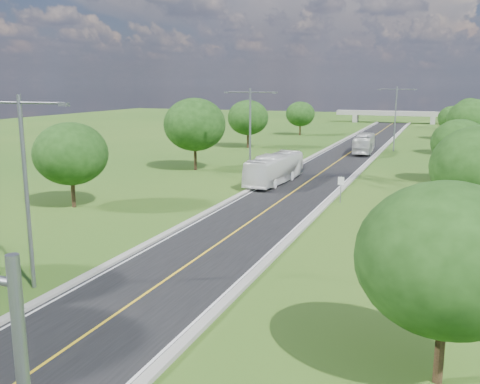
# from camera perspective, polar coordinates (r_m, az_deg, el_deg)

# --- Properties ---
(ground) EXTENTS (260.00, 260.00, 0.00)m
(ground) POSITION_cam_1_polar(r_m,az_deg,el_deg) (70.95, 9.83, 2.84)
(ground) COLOR #254F16
(ground) RESTS_ON ground
(road) EXTENTS (8.00, 150.00, 0.06)m
(road) POSITION_cam_1_polar(r_m,az_deg,el_deg) (76.78, 10.73, 3.49)
(road) COLOR black
(road) RESTS_ON ground
(curb_left) EXTENTS (0.50, 150.00, 0.22)m
(curb_left) POSITION_cam_1_polar(r_m,az_deg,el_deg) (77.64, 7.64, 3.73)
(curb_left) COLOR gray
(curb_left) RESTS_ON ground
(curb_right) EXTENTS (0.50, 150.00, 0.22)m
(curb_right) POSITION_cam_1_polar(r_m,az_deg,el_deg) (76.12, 13.88, 3.34)
(curb_right) COLOR gray
(curb_right) RESTS_ON ground
(speed_limit_sign) EXTENTS (0.55, 0.09, 2.40)m
(speed_limit_sign) POSITION_cam_1_polar(r_m,az_deg,el_deg) (48.39, 10.71, 0.71)
(speed_limit_sign) COLOR slate
(speed_limit_sign) RESTS_ON ground
(overpass) EXTENTS (30.00, 3.00, 3.20)m
(overpass) POSITION_cam_1_polar(r_m,az_deg,el_deg) (149.66, 16.06, 8.00)
(overpass) COLOR gray
(overpass) RESTS_ON ground
(streetlight_near_left) EXTENTS (5.90, 0.25, 10.00)m
(streetlight_near_left) POSITION_cam_1_polar(r_m,az_deg,el_deg) (29.01, -21.94, 1.60)
(streetlight_near_left) COLOR slate
(streetlight_near_left) RESTS_ON ground
(streetlight_mid_left) EXTENTS (5.90, 0.25, 10.00)m
(streetlight_mid_left) POSITION_cam_1_polar(r_m,az_deg,el_deg) (57.48, 1.09, 6.97)
(streetlight_mid_left) COLOR slate
(streetlight_mid_left) RESTS_ON ground
(streetlight_far_right) EXTENTS (5.90, 0.25, 10.00)m
(streetlight_far_right) POSITION_cam_1_polar(r_m,az_deg,el_deg) (87.27, 16.26, 8.08)
(streetlight_far_right) COLOR slate
(streetlight_far_right) RESTS_ON ground
(tree_lb) EXTENTS (6.30, 6.30, 7.33)m
(tree_lb) POSITION_cam_1_polar(r_m,az_deg,el_deg) (47.66, -17.61, 3.91)
(tree_lb) COLOR black
(tree_lb) RESTS_ON ground
(tree_lc) EXTENTS (7.56, 7.56, 8.79)m
(tree_lc) POSITION_cam_1_polar(r_m,az_deg,el_deg) (65.62, -4.85, 7.18)
(tree_lc) COLOR black
(tree_lc) RESTS_ON ground
(tree_ld) EXTENTS (6.72, 6.72, 7.82)m
(tree_ld) POSITION_cam_1_polar(r_m,az_deg,el_deg) (88.49, 0.85, 7.94)
(tree_ld) COLOR black
(tree_ld) RESTS_ON ground
(tree_le) EXTENTS (5.88, 5.88, 6.84)m
(tree_le) POSITION_cam_1_polar(r_m,az_deg,el_deg) (110.64, 6.45, 8.27)
(tree_le) COLOR black
(tree_le) RESTS_ON ground
(tree_ra) EXTENTS (6.30, 6.30, 7.33)m
(tree_ra) POSITION_cam_1_polar(r_m,az_deg,el_deg) (19.72, 21.22, -6.65)
(tree_ra) COLOR black
(tree_ra) RESTS_ON ground
(tree_rc) EXTENTS (5.88, 5.88, 6.84)m
(tree_rc) POSITION_cam_1_polar(r_m,az_deg,el_deg) (61.14, 22.38, 4.86)
(tree_rc) COLOR black
(tree_rc) RESTS_ON ground
(tree_rd) EXTENTS (7.14, 7.14, 8.30)m
(tree_rd) POSITION_cam_1_polar(r_m,az_deg,el_deg) (85.04, 23.55, 7.05)
(tree_rd) COLOR black
(tree_rd) RESTS_ON ground
(tree_re) EXTENTS (5.46, 5.46, 6.35)m
(tree_re) POSITION_cam_1_polar(r_m,az_deg,el_deg) (109.01, 21.75, 7.32)
(tree_re) COLOR black
(tree_re) RESTS_ON ground
(tree_rf) EXTENTS (6.30, 6.30, 7.33)m
(tree_rf) POSITION_cam_1_polar(r_m,az_deg,el_deg) (129.02, 23.31, 8.01)
(tree_rf) COLOR black
(tree_rf) RESTS_ON ground
(bus_outbound) EXTENTS (2.95, 10.39, 2.86)m
(bus_outbound) POSITION_cam_1_polar(r_m,az_deg,el_deg) (83.56, 13.08, 5.04)
(bus_outbound) COLOR silver
(bus_outbound) RESTS_ON road
(bus_inbound) EXTENTS (3.37, 11.29, 3.10)m
(bus_inbound) POSITION_cam_1_polar(r_m,az_deg,el_deg) (56.94, 3.72, 2.51)
(bus_inbound) COLOR white
(bus_inbound) RESTS_ON road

